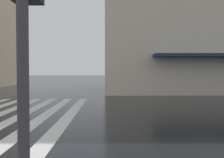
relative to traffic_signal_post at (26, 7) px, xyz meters
The scene contains 2 objects.
zebra_crossing 8.66m from the traffic_signal_post, 22.95° to the left, with size 13.00×5.50×0.01m.
traffic_signal_post is the anchor object (origin of this frame).
Camera 1 is at (-6.31, -4.98, 1.83)m, focal length 40.50 mm.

